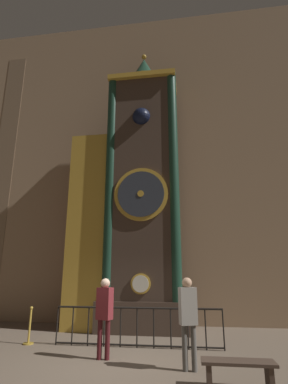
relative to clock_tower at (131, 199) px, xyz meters
name	(u,v)px	position (x,y,z in m)	size (l,w,h in m)	color
ground_plane	(112,365)	(0.38, -3.80, -4.53)	(28.00, 28.00, 0.00)	brown
cathedral_back_wall	(144,154)	(0.29, 1.41, 2.36)	(24.00, 0.32, 13.80)	#997A5B
clock_tower	(131,199)	(0.00, 0.00, 0.00)	(4.24, 1.79, 10.85)	#423328
railing_fence	(137,325)	(0.63, -2.26, -3.99)	(4.45, 0.05, 0.99)	black
visitor_near	(105,309)	(0.08, -3.47, -3.48)	(0.39, 0.31, 1.73)	#461518
visitor_far	(188,313)	(1.99, -4.01, -3.47)	(0.39, 0.31, 1.76)	#58554F
stanchion_post	(29,332)	(-2.34, -2.30, -4.22)	(0.28, 0.28, 0.96)	#B28E33
visitor_bench	(238,369)	(2.79, -4.87, -4.22)	(1.21, 0.40, 0.44)	#423328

